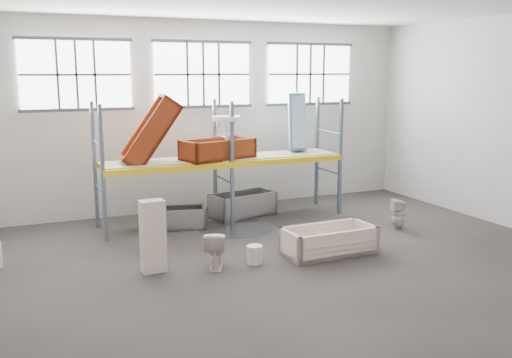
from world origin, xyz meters
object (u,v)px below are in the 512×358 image
steel_tub_left (176,218)px  steel_tub_right (243,204)px  bucket (255,254)px  toilet_white (399,214)px  bathtub_beige (329,240)px  cistern_tall (153,236)px  blue_tub_upright (297,121)px  toilet_beige (216,249)px  rust_tub_flat (218,149)px

steel_tub_left → steel_tub_right: (1.90, 0.45, 0.05)m
steel_tub_left → bucket: steel_tub_left is taller
toilet_white → steel_tub_right: toilet_white is taller
bathtub_beige → cistern_tall: cistern_tall is taller
bathtub_beige → steel_tub_right: bearing=96.1°
cistern_tall → toilet_white: 6.08m
bucket → blue_tub_upright: bearing=52.0°
toilet_beige → rust_tub_flat: size_ratio=0.41×
rust_tub_flat → steel_tub_right: bearing=22.0°
steel_tub_left → steel_tub_right: bearing=13.2°
cistern_tall → toilet_white: (6.04, 0.56, -0.32)m
bucket → toilet_white: bearing=12.4°
blue_tub_upright → toilet_white: bearing=-62.6°
cistern_tall → toilet_white: size_ratio=1.91×
toilet_white → steel_tub_left: size_ratio=0.52×
rust_tub_flat → steel_tub_left: bearing=-173.3°
bucket → rust_tub_flat: bearing=82.4°
cistern_tall → toilet_white: cistern_tall is taller
blue_tub_upright → steel_tub_right: bearing=-178.3°
toilet_beige → steel_tub_right: bearing=-95.9°
bucket → toilet_beige: bearing=171.5°
bathtub_beige → blue_tub_upright: size_ratio=1.27×
rust_tub_flat → bucket: bearing=-97.6°
bathtub_beige → rust_tub_flat: (-1.21, 3.24, 1.54)m
toilet_beige → blue_tub_upright: (3.54, 3.44, 2.04)m
toilet_beige → toilet_white: bearing=-146.5°
bathtub_beige → blue_tub_upright: (1.14, 3.60, 2.12)m
cistern_tall → steel_tub_right: 4.44m
blue_tub_upright → bucket: blue_tub_upright is taller
cistern_tall → steel_tub_left: size_ratio=0.99×
steel_tub_left → blue_tub_upright: bearing=8.1°
bathtub_beige → cistern_tall: bearing=172.7°
toilet_beige → steel_tub_right: toilet_beige is taller
blue_tub_upright → cistern_tall: bearing=-145.6°
blue_tub_upright → bathtub_beige: bearing=-107.5°
steel_tub_right → blue_tub_upright: blue_tub_upright is taller
toilet_beige → steel_tub_right: (1.97, 3.39, -0.05)m
steel_tub_left → cistern_tall: bearing=-114.2°
toilet_white → blue_tub_upright: size_ratio=0.48×
toilet_white → steel_tub_right: size_ratio=0.43×
bathtub_beige → toilet_white: 2.68m
toilet_white → steel_tub_right: bearing=-113.3°
cistern_tall → bucket: bearing=-14.0°
toilet_beige → blue_tub_upright: 5.34m
bathtub_beige → toilet_white: bearing=20.2°
bathtub_beige → steel_tub_left: size_ratio=1.36×
toilet_beige → rust_tub_flat: 3.61m
steel_tub_left → rust_tub_flat: rust_tub_flat is taller
toilet_beige → bucket: size_ratio=2.00×
bathtub_beige → rust_tub_flat: bearing=109.7°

